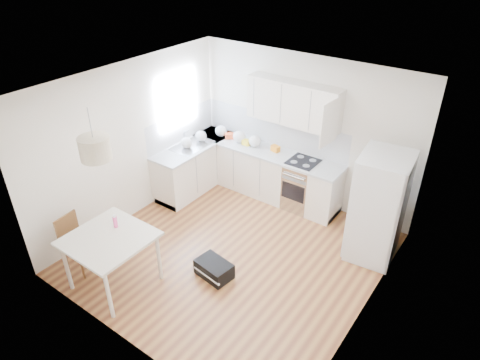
{
  "coord_description": "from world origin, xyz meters",
  "views": [
    {
      "loc": [
        3.14,
        -4.17,
        4.46
      ],
      "look_at": [
        -0.15,
        0.4,
        1.11
      ],
      "focal_mm": 32.0,
      "sensor_mm": 36.0,
      "label": 1
    }
  ],
  "objects_px": {
    "gym_bag": "(214,269)",
    "dining_chair": "(80,245)",
    "refrigerator": "(379,207)",
    "dining_table": "(110,243)"
  },
  "relations": [
    {
      "from": "refrigerator",
      "to": "dining_table",
      "type": "height_order",
      "value": "refrigerator"
    },
    {
      "from": "dining_table",
      "to": "gym_bag",
      "type": "height_order",
      "value": "dining_table"
    },
    {
      "from": "dining_chair",
      "to": "gym_bag",
      "type": "bearing_deg",
      "value": 24.93
    },
    {
      "from": "dining_table",
      "to": "dining_chair",
      "type": "height_order",
      "value": "dining_chair"
    },
    {
      "from": "dining_table",
      "to": "dining_chair",
      "type": "distance_m",
      "value": 0.71
    },
    {
      "from": "dining_table",
      "to": "gym_bag",
      "type": "xyz_separation_m",
      "value": [
        1.04,
        0.95,
        -0.62
      ]
    },
    {
      "from": "gym_bag",
      "to": "refrigerator",
      "type": "bearing_deg",
      "value": 56.49
    },
    {
      "from": "gym_bag",
      "to": "dining_chair",
      "type": "bearing_deg",
      "value": -140.5
    },
    {
      "from": "dining_table",
      "to": "gym_bag",
      "type": "bearing_deg",
      "value": 42.48
    },
    {
      "from": "refrigerator",
      "to": "dining_chair",
      "type": "distance_m",
      "value": 4.46
    }
  ]
}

